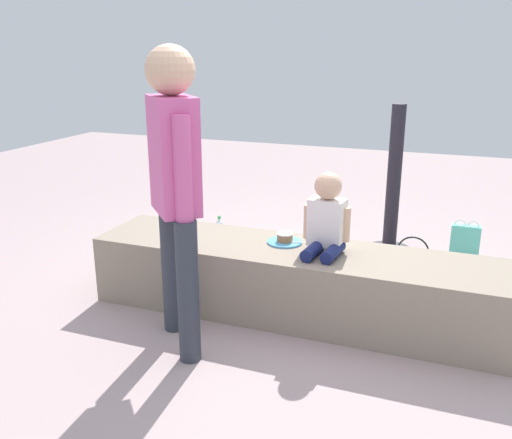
# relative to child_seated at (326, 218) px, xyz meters

# --- Properties ---
(ground_plane) EXTENTS (12.00, 12.00, 0.00)m
(ground_plane) POSITION_rel_child_seated_xyz_m (-0.18, -0.02, -0.65)
(ground_plane) COLOR #A89192
(concrete_ledge) EXTENTS (2.54, 0.58, 0.43)m
(concrete_ledge) POSITION_rel_child_seated_xyz_m (-0.18, -0.02, -0.43)
(concrete_ledge) COLOR gray
(concrete_ledge) RESTS_ON ground_plane
(child_seated) EXTENTS (0.28, 0.32, 0.48)m
(child_seated) POSITION_rel_child_seated_xyz_m (0.00, 0.00, 0.00)
(child_seated) COLOR navy
(child_seated) RESTS_ON concrete_ledge
(adult_standing) EXTENTS (0.37, 0.39, 1.63)m
(adult_standing) POSITION_rel_child_seated_xyz_m (-0.67, -0.59, 0.33)
(adult_standing) COLOR #2E343E
(adult_standing) RESTS_ON ground_plane
(cake_plate) EXTENTS (0.22, 0.22, 0.07)m
(cake_plate) POSITION_rel_child_seated_xyz_m (-0.28, 0.06, -0.19)
(cake_plate) COLOR #4CA5D8
(cake_plate) RESTS_ON concrete_ledge
(gift_bag) EXTENTS (0.22, 0.08, 0.33)m
(gift_bag) POSITION_rel_child_seated_xyz_m (0.79, 1.33, -0.50)
(gift_bag) COLOR #59C6B2
(gift_bag) RESTS_ON ground_plane
(railing_post) EXTENTS (0.36, 0.36, 1.20)m
(railing_post) POSITION_rel_child_seated_xyz_m (0.22, 1.29, -0.19)
(railing_post) COLOR black
(railing_post) RESTS_ON ground_plane
(water_bottle_near_gift) EXTENTS (0.08, 0.08, 0.22)m
(water_bottle_near_gift) POSITION_rel_child_seated_xyz_m (-0.32, 1.00, -0.55)
(water_bottle_near_gift) COLOR silver
(water_bottle_near_gift) RESTS_ON ground_plane
(water_bottle_far_side) EXTENTS (0.06, 0.06, 0.24)m
(water_bottle_far_side) POSITION_rel_child_seated_xyz_m (-1.17, 1.02, -0.54)
(water_bottle_far_side) COLOR silver
(water_bottle_far_side) RESTS_ON ground_plane
(party_cup_red) EXTENTS (0.07, 0.07, 0.09)m
(party_cup_red) POSITION_rel_child_seated_xyz_m (-0.23, 1.31, -0.60)
(party_cup_red) COLOR red
(party_cup_red) RESTS_ON ground_plane
(cake_box_white) EXTENTS (0.36, 0.37, 0.10)m
(cake_box_white) POSITION_rel_child_seated_xyz_m (-1.30, 0.76, -0.60)
(cake_box_white) COLOR white
(cake_box_white) RESTS_ON ground_plane
(handbag_black_leather) EXTENTS (0.31, 0.11, 0.31)m
(handbag_black_leather) POSITION_rel_child_seated_xyz_m (0.45, 0.85, -0.54)
(handbag_black_leather) COLOR black
(handbag_black_leather) RESTS_ON ground_plane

